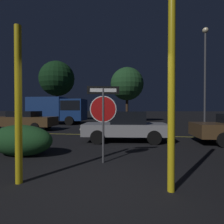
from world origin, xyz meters
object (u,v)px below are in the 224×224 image
yellow_pole_right (171,95)px  passing_car_2 (126,126)px  stop_sign (103,109)px  street_lamp (205,62)px  tree_1 (127,84)px  passing_car_1 (23,120)px  delivery_truck (59,109)px  yellow_pole_left (18,105)px  hedge_bush_1 (21,140)px  tree_0 (57,79)px

yellow_pole_right → passing_car_2: (-1.20, 4.89, -1.06)m
stop_sign → passing_car_2: bearing=71.2°
street_lamp → tree_1: (-7.03, 4.89, -1.04)m
passing_car_1 → tree_1: 12.34m
passing_car_1 → tree_1: size_ratio=0.73×
passing_car_1 → delivery_truck: (0.25, 5.10, 0.82)m
tree_1 → yellow_pole_left: bearing=-92.9°
passing_car_2 → stop_sign: bearing=168.1°
stop_sign → street_lamp: (6.55, 11.34, 4.05)m
delivery_truck → tree_1: 8.47m
yellow_pole_right → hedge_bush_1: 4.85m
passing_car_1 → passing_car_2: (7.64, -3.25, -0.02)m
passing_car_1 → tree_1: tree_1 is taller
passing_car_2 → delivery_truck: size_ratio=0.73×
passing_car_1 → street_lamp: street_lamp is taller
delivery_truck → street_lamp: 14.17m
yellow_pole_right → passing_car_2: size_ratio=0.86×
stop_sign → tree_1: bearing=78.9°
passing_car_2 → tree_1: (-0.84, 12.81, 3.82)m
yellow_pole_left → tree_1: tree_1 is taller
passing_car_2 → tree_0: size_ratio=0.51×
hedge_bush_1 → delivery_truck: size_ratio=0.38×
stop_sign → delivery_truck: size_ratio=0.38×
passing_car_1 → passing_car_2: size_ratio=1.17×
stop_sign → yellow_pole_right: 2.16m
hedge_bush_1 → passing_car_1: passing_car_1 is taller
passing_car_2 → street_lamp: (6.19, 7.92, 4.86)m
stop_sign → delivery_truck: 13.70m
yellow_pole_right → hedge_bush_1: yellow_pole_right is taller
stop_sign → yellow_pole_left: (-1.40, -1.58, 0.08)m
passing_car_2 → tree_1: 13.40m
stop_sign → yellow_pole_right: (1.56, -1.47, 0.24)m
street_lamp → tree_1: size_ratio=1.31×
passing_car_1 → yellow_pole_right: bearing=-134.2°
passing_car_1 → tree_0: size_ratio=0.60×
yellow_pole_left → hedge_bush_1: (-1.37, 1.90, -1.09)m
delivery_truck → tree_0: (-2.98, 5.66, 4.08)m
passing_car_1 → passing_car_2: passing_car_2 is taller
hedge_bush_1 → passing_car_2: size_ratio=0.53×
yellow_pole_left → delivery_truck: 14.49m
yellow_pole_right → tree_0: bearing=121.5°
delivery_truck → tree_0: bearing=-152.6°
delivery_truck → hedge_bush_1: bearing=20.0°
stop_sign → yellow_pole_right: size_ratio=0.61×
stop_sign → passing_car_1: bearing=124.7°
delivery_truck → street_lamp: size_ratio=0.66×
stop_sign → passing_car_1: size_ratio=0.45×
passing_car_1 → passing_car_2: 8.30m
delivery_truck → tree_0: tree_0 is taller
street_lamp → passing_car_1: bearing=-161.3°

